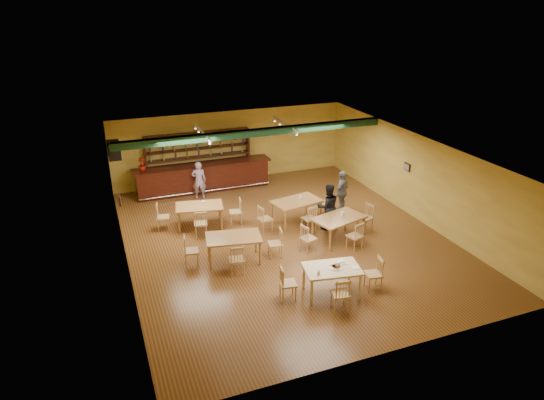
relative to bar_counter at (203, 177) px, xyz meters
name	(u,v)px	position (x,y,z in m)	size (l,w,h in m)	color
floor	(284,238)	(1.47, -5.15, -0.56)	(12.00, 12.00, 0.00)	#583519
ceiling_beam	(255,133)	(1.47, -2.35, 2.31)	(10.00, 0.30, 0.25)	#11331C
track_rail_left	(202,131)	(-0.33, -1.75, 2.38)	(0.05, 2.50, 0.05)	silver
track_rail_right	(285,124)	(2.87, -1.75, 2.38)	(0.05, 2.50, 0.05)	silver
ac_unit	(114,150)	(-3.33, -0.95, 1.79)	(0.34, 0.70, 0.48)	silver
picture_left	(119,200)	(-3.50, -4.15, 1.14)	(0.04, 0.34, 0.28)	black
picture_right	(407,167)	(6.44, -4.65, 1.14)	(0.04, 0.34, 0.28)	black
bar_counter	(203,177)	(0.00, 0.00, 0.00)	(5.63, 0.85, 1.13)	#34100A
back_bar_hutch	(199,159)	(0.00, 0.63, 0.57)	(4.35, 0.40, 2.28)	#34100A
poinsettia	(142,164)	(-2.36, 0.00, 0.83)	(0.30, 0.30, 0.54)	maroon
dining_table_a	(200,216)	(-0.92, -3.31, -0.17)	(1.58, 0.95, 0.79)	olive
dining_table_b	(296,212)	(2.31, -4.21, -0.15)	(1.66, 1.00, 0.83)	olive
dining_table_c	(234,249)	(-0.51, -6.00, -0.16)	(1.62, 0.97, 0.81)	olive
dining_table_d	(338,229)	(3.04, -5.93, -0.15)	(1.64, 0.99, 0.82)	olive
near_table	(331,281)	(1.40, -8.60, -0.17)	(1.47, 0.94, 0.79)	beige
pizza_tray	(336,267)	(1.51, -8.60, 0.23)	(0.40, 0.40, 0.01)	silver
parmesan_shaker	(319,272)	(0.93, -8.76, 0.28)	(0.07, 0.07, 0.11)	#EAE5C6
napkin_stack	(341,261)	(1.77, -8.39, 0.24)	(0.20, 0.15, 0.03)	white
pizza_server	(340,265)	(1.67, -8.55, 0.24)	(0.32, 0.09, 0.00)	silver
side_plate	(355,267)	(1.98, -8.81, 0.23)	(0.22, 0.22, 0.01)	white
patron_bar	(199,180)	(-0.35, -0.83, 0.20)	(0.56, 0.36, 1.52)	#744392
patron_right_a	(328,207)	(3.11, -5.01, 0.24)	(0.78, 0.61, 1.61)	black
patron_right_b	(342,192)	(4.24, -3.93, 0.23)	(0.93, 0.39, 1.59)	gray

